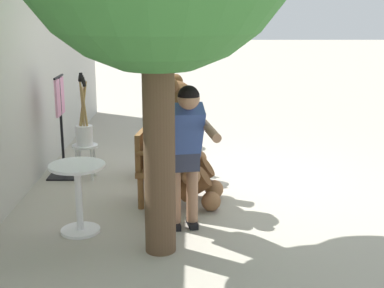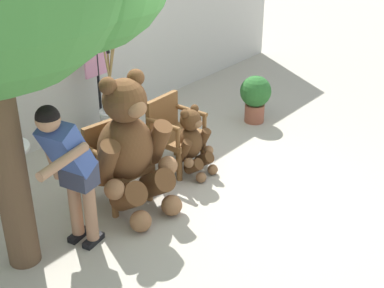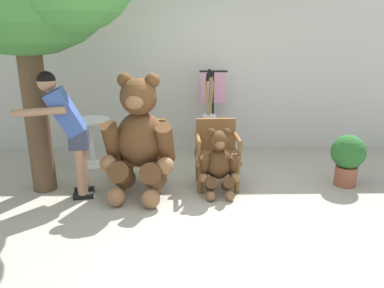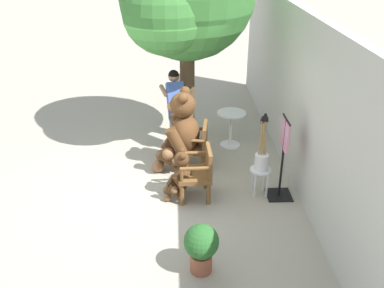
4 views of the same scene
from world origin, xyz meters
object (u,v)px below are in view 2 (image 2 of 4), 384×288
(wooden_chair_right, at_px, (173,131))
(teddy_bear_large, at_px, (130,146))
(white_stool, at_px, (113,118))
(round_side_table, at_px, (5,171))
(person_visitor, at_px, (69,164))
(clothing_display_stand, at_px, (99,85))
(brush_bucket, at_px, (111,94))
(teddy_bear_small, at_px, (192,142))
(potted_plant, at_px, (255,96))
(wooden_chair_left, at_px, (115,161))

(wooden_chair_right, relative_size, teddy_bear_large, 0.58)
(white_stool, relative_size, round_side_table, 0.64)
(teddy_bear_large, relative_size, round_side_table, 2.07)
(person_visitor, height_order, white_stool, person_visitor)
(clothing_display_stand, bearing_deg, wooden_chair_right, -91.74)
(brush_bucket, bearing_deg, teddy_bear_small, -88.16)
(wooden_chair_right, relative_size, person_visitor, 0.56)
(teddy_bear_large, relative_size, brush_bucket, 1.56)
(person_visitor, height_order, potted_plant, person_visitor)
(wooden_chair_right, distance_m, brush_bucket, 1.03)
(white_stool, bearing_deg, clothing_display_stand, 76.08)
(brush_bucket, xyz_separation_m, potted_plant, (1.74, -1.06, -0.29))
(teddy_bear_small, height_order, potted_plant, teddy_bear_small)
(person_visitor, height_order, brush_bucket, person_visitor)
(white_stool, distance_m, brush_bucket, 0.33)
(brush_bucket, distance_m, potted_plant, 2.05)
(wooden_chair_left, height_order, teddy_bear_large, teddy_bear_large)
(wooden_chair_right, height_order, teddy_bear_small, wooden_chair_right)
(wooden_chair_left, distance_m, teddy_bear_small, 0.99)
(wooden_chair_left, xyz_separation_m, wooden_chair_right, (0.94, 0.00, 0.00))
(person_visitor, distance_m, clothing_display_stand, 2.47)
(teddy_bear_large, relative_size, clothing_display_stand, 1.09)
(wooden_chair_left, xyz_separation_m, white_stool, (0.90, 1.01, -0.11))
(teddy_bear_small, height_order, clothing_display_stand, clothing_display_stand)
(wooden_chair_right, distance_m, teddy_bear_large, 1.03)
(wooden_chair_right, distance_m, clothing_display_stand, 1.34)
(wooden_chair_left, height_order, teddy_bear_small, wooden_chair_left)
(teddy_bear_small, relative_size, round_side_table, 1.16)
(white_stool, bearing_deg, teddy_bear_small, -88.20)
(wooden_chair_left, bearing_deg, teddy_bear_small, -16.84)
(wooden_chair_right, xyz_separation_m, round_side_table, (-1.79, 0.74, -0.01))
(wooden_chair_left, xyz_separation_m, teddy_bear_large, (-0.02, -0.26, 0.27))
(round_side_table, height_order, clothing_display_stand, clothing_display_stand)
(person_visitor, relative_size, white_stool, 3.33)
(round_side_table, xyz_separation_m, potted_plant, (3.49, -0.79, -0.05))
(brush_bucket, height_order, potted_plant, brush_bucket)
(teddy_bear_small, bearing_deg, clothing_display_stand, 88.68)
(wooden_chair_left, relative_size, teddy_bear_large, 0.58)
(wooden_chair_right, relative_size, round_side_table, 1.19)
(wooden_chair_left, distance_m, round_side_table, 1.13)
(wooden_chair_left, bearing_deg, clothing_display_stand, 53.33)
(potted_plant, bearing_deg, teddy_bear_large, -175.46)
(wooden_chair_right, relative_size, brush_bucket, 0.90)
(teddy_bear_small, relative_size, potted_plant, 1.23)
(wooden_chair_left, relative_size, person_visitor, 0.56)
(white_stool, bearing_deg, round_side_table, -171.38)
(clothing_display_stand, bearing_deg, round_side_table, -162.46)
(white_stool, height_order, potted_plant, potted_plant)
(brush_bucket, bearing_deg, white_stool, 32.87)
(teddy_bear_small, xyz_separation_m, person_visitor, (-1.78, -0.05, 0.50))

